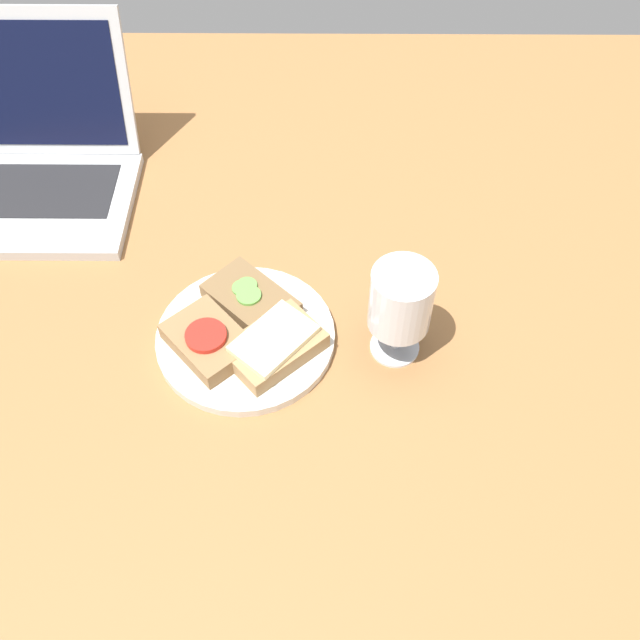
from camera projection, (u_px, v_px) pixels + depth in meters
The scene contains 7 objects.
wooden_table at pixel (259, 335), 93.67cm from camera, with size 140.00×140.00×3.00cm, color #9E6B3D.
plate at pixel (246, 337), 90.78cm from camera, with size 22.74×22.74×1.32cm, color silver.
sandwich_with_cheese at pixel (274, 345), 87.33cm from camera, with size 13.72×13.36×3.25cm.
sandwich_with_cucumber at pixel (251, 299), 92.27cm from camera, with size 13.59×13.39×2.56cm.
sandwich_with_tomato at pixel (208, 340), 87.95cm from camera, with size 12.72×12.93×3.20cm.
wine_glass at pixel (401, 304), 83.52cm from camera, with size 7.58×7.58×13.88cm.
laptop at pixel (27, 161), 105.38cm from camera, with size 30.94×27.98×22.44cm.
Camera 1 is at (8.48, -55.51, 76.94)cm, focal length 40.00 mm.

